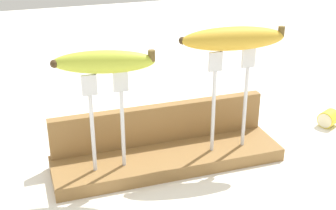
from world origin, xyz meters
TOP-DOWN VIEW (x-y plane):
  - ground_plane at (0.00, 0.00)m, footprint 3.00×3.00m
  - wooden_board at (0.00, 0.00)m, footprint 0.44×0.12m
  - board_backstop at (0.00, 0.05)m, footprint 0.43×0.02m
  - fork_stand_left at (-0.12, -0.02)m, footprint 0.08×0.01m
  - fork_stand_right at (0.12, -0.02)m, footprint 0.09×0.01m
  - banana_raised_left at (-0.12, -0.02)m, footprint 0.17×0.08m
  - banana_raised_right at (0.12, -0.02)m, footprint 0.19×0.07m
  - banana_chunk_near at (0.39, 0.04)m, footprint 0.05×0.05m

SIDE VIEW (x-z plane):
  - ground_plane at x=0.00m, z-range 0.00..0.00m
  - wooden_board at x=0.00m, z-range 0.00..0.03m
  - banana_chunk_near at x=0.39m, z-range 0.00..0.04m
  - board_backstop at x=0.00m, z-range 0.03..0.10m
  - fork_stand_left at x=-0.12m, z-range 0.04..0.22m
  - fork_stand_right at x=0.12m, z-range 0.04..0.24m
  - banana_raised_left at x=-0.12m, z-range 0.21..0.25m
  - banana_raised_right at x=0.12m, z-range 0.22..0.27m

